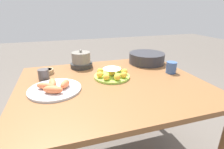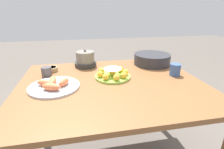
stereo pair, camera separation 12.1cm
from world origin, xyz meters
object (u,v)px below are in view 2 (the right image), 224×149
Objects in this scene: cake_plate at (113,74)px; dining_table at (111,94)px; serving_bowl at (152,59)px; cup_far at (47,72)px; seafood_platter at (54,85)px; cup_near at (175,70)px; warming_pot at (85,60)px; sauce_bowl at (51,69)px.

dining_table is at bearing -107.69° from cake_plate.
cup_far is at bearing -171.21° from serving_bowl.
seafood_platter is 3.65× the size of cup_near.
cake_plate is at bearing -59.71° from warming_pot.
cake_plate is 3.43× the size of cup_far.
cup_far is at bearing 156.72° from dining_table.
dining_table is at bearing -68.20° from warming_pot.
warming_pot reaches higher than serving_bowl.
cup_far is (-0.07, 0.21, 0.02)m from seafood_platter.
warming_pot is (-0.18, 0.30, 0.03)m from cake_plate.
cup_near reaches higher than dining_table.
cake_plate is 0.80× the size of seafood_platter.
seafood_platter is at bearing -166.44° from cake_plate.
seafood_platter is 1.74× the size of warming_pot.
seafood_platter is at bearing -71.64° from cup_far.
cup_near is 0.73m from warming_pot.
sauce_bowl is at bearing -165.76° from warming_pot.
dining_table is 11.91× the size of sauce_bowl.
dining_table is at bearing -142.94° from serving_bowl.
dining_table is 3.93× the size of serving_bowl.
cake_plate is (0.02, 0.08, 0.12)m from dining_table.
seafood_platter is 4.27× the size of cup_far.
dining_table is 3.88× the size of seafood_platter.
cup_far is at bearing 108.36° from seafood_platter.
serving_bowl reaches higher than sauce_bowl.
seafood_platter reaches higher than dining_table.
sauce_bowl is 0.33m from seafood_platter.
seafood_platter is 0.22m from cup_far.
warming_pot is at bearing 32.92° from cup_far.
dining_table is 0.54m from sauce_bowl.
cup_near is at bearing 3.67° from seafood_platter.
serving_bowl reaches higher than cake_plate.
cup_near is 0.95m from cup_far.
cake_plate is 2.46× the size of sauce_bowl.
sauce_bowl is at bearing 144.24° from dining_table.
cake_plate is 0.48m from serving_bowl.
cake_plate is at bearing -13.62° from cup_far.
cup_near reaches higher than sauce_bowl.
serving_bowl is 0.88m from seafood_platter.
warming_pot is at bearing 174.77° from serving_bowl.
serving_bowl is at bearing 31.42° from cake_plate.
warming_pot is at bearing 120.29° from cake_plate.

